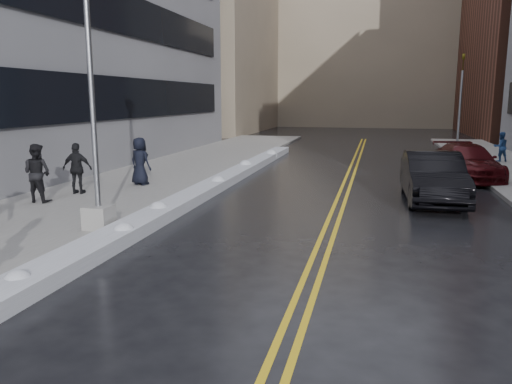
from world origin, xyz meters
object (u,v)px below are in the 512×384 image
Objects in this scene: pedestrian_east at (501,147)px; car_maroon at (467,162)px; traffic_signal at (460,100)px; pedestrian_d at (77,168)px; lamppost at (94,137)px; pedestrian_c at (140,161)px; pedestrian_b at (37,173)px; car_black at (433,177)px.

pedestrian_east reaches higher than car_maroon.
pedestrian_d is at bearing -130.29° from traffic_signal.
car_maroon is at bearing -158.47° from pedestrian_d.
pedestrian_c is (-2.02, 6.42, -1.46)m from lamppost.
pedestrian_b is at bearing 145.33° from lamppost.
pedestrian_d is 16.07m from car_maroon.
pedestrian_east is at bearing 58.39° from car_maroon.
pedestrian_b is 22.83m from pedestrian_east.
pedestrian_b reaches higher than pedestrian_c.
traffic_signal is at bearing -137.52° from pedestrian_d.
pedestrian_c is 0.36× the size of car_maroon.
pedestrian_b is 17.25m from car_maroon.
pedestrian_d is at bearing -171.49° from car_black.
pedestrian_b is at bearing -154.82° from car_maroon.
lamppost is 5.53m from pedestrian_d.
pedestrian_d is at bearing 128.42° from lamppost.
pedestrian_east is 0.30× the size of car_maroon.
car_maroon is at bearing 68.42° from car_black.
pedestrian_d is (-1.29, -2.25, -0.02)m from pedestrian_c.
lamppost is at bearing -118.21° from traffic_signal.
traffic_signal reaches higher than pedestrian_east.
pedestrian_d reaches higher than pedestrian_east.
traffic_signal is 3.15× the size of pedestrian_b.
car_black is at bearing -162.84° from pedestrian_c.
pedestrian_d is at bearing 77.21° from pedestrian_c.
pedestrian_b reaches higher than car_maroon.
car_maroon is (12.79, 5.48, -0.32)m from pedestrian_c.
pedestrian_d is (-15.11, -17.82, -2.35)m from traffic_signal.
pedestrian_c is 13.92m from car_maroon.
pedestrian_east is at bearing -148.18° from pedestrian_d.
traffic_signal is at bearing -87.70° from pedestrian_east.
pedestrian_b is at bearing 23.72° from pedestrian_east.
pedestrian_b is (-15.54, -19.41, -2.30)m from traffic_signal.
traffic_signal reaches higher than pedestrian_c.
car_black is at bearing -176.68° from pedestrian_d.
pedestrian_c is 1.18× the size of pedestrian_east.
pedestrian_c is at bearing -111.82° from pedestrian_b.
pedestrian_d is (0.43, 1.59, -0.05)m from pedestrian_b.
car_black is at bearing 36.08° from lamppost.
lamppost is at bearing 124.56° from pedestrian_c.
traffic_signal is at bearing -114.50° from pedestrian_c.
pedestrian_c is 19.08m from pedestrian_east.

